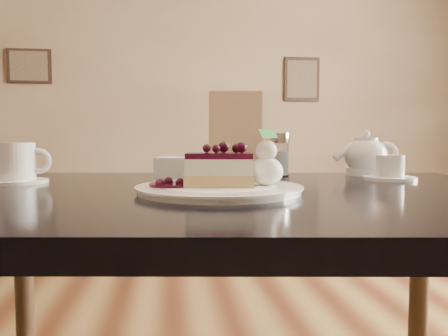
{
  "coord_description": "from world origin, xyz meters",
  "views": [
    {
      "loc": [
        0.13,
        -0.46,
        0.86
      ],
      "look_at": [
        0.22,
        0.26,
        0.81
      ],
      "focal_mm": 35.0,
      "sensor_mm": 36.0,
      "label": 1
    }
  ],
  "objects": [
    {
      "name": "dessert_plate",
      "position": [
        0.22,
        0.33,
        0.77
      ],
      "size": [
        0.29,
        0.29,
        0.01
      ],
      "primitive_type": "cylinder",
      "color": "white",
      "rests_on": "main_table"
    },
    {
      "name": "coffee_set",
      "position": [
        -0.2,
        0.55,
        0.8
      ],
      "size": [
        0.14,
        0.13,
        0.09
      ],
      "color": "white",
      "rests_on": "main_table"
    },
    {
      "name": "berry_sauce",
      "position": [
        0.13,
        0.33,
        0.78
      ],
      "size": [
        0.08,
        0.08,
        0.01
      ],
      "primitive_type": "cylinder",
      "color": "#38041F",
      "rests_on": "dessert_plate"
    },
    {
      "name": "whipped_cream",
      "position": [
        0.3,
        0.33,
        0.8
      ],
      "size": [
        0.06,
        0.06,
        0.05
      ],
      "color": "white",
      "rests_on": "dessert_plate"
    },
    {
      "name": "menu_card",
      "position": [
        0.3,
        0.7,
        0.87
      ],
      "size": [
        0.14,
        0.05,
        0.22
      ],
      "primitive_type": "cube",
      "rotation": [
        0.0,
        0.0,
        -0.13
      ],
      "color": "#FAECBB",
      "rests_on": "main_table"
    },
    {
      "name": "napkin_stack",
      "position": [
        0.16,
        0.67,
        0.79
      ],
      "size": [
        0.14,
        0.14,
        0.05
      ],
      "primitive_type": "cube",
      "rotation": [
        0.0,
        0.0,
        -0.13
      ],
      "color": "white",
      "rests_on": "main_table"
    },
    {
      "name": "cheesecake_slice",
      "position": [
        0.22,
        0.33,
        0.8
      ],
      "size": [
        0.13,
        0.1,
        0.06
      ],
      "rotation": [
        0.0,
        0.0,
        -0.13
      ],
      "color": "#E3C86B",
      "rests_on": "dessert_plate"
    },
    {
      "name": "main_table",
      "position": [
        0.22,
        0.38,
        0.68
      ],
      "size": [
        1.31,
        0.96,
        0.76
      ],
      "rotation": [
        0.0,
        0.0,
        -0.13
      ],
      "color": "black",
      "rests_on": "ground"
    },
    {
      "name": "tea_set",
      "position": [
        0.65,
        0.62,
        0.81
      ],
      "size": [
        0.16,
        0.25,
        0.11
      ],
      "color": "white",
      "rests_on": "main_table"
    },
    {
      "name": "sugar_shaker",
      "position": [
        0.41,
        0.65,
        0.82
      ],
      "size": [
        0.06,
        0.06,
        0.11
      ],
      "color": "white",
      "rests_on": "main_table"
    }
  ]
}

